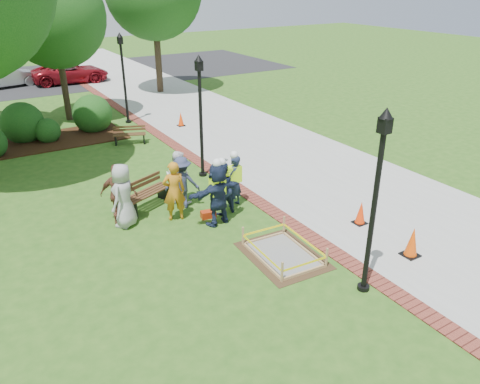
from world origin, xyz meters
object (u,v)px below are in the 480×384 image
wet_concrete_pad (283,248)px  bench_near (148,199)px  lamp_near (376,191)px  cone_front (412,243)px  hivis_worker_a (218,192)px  hivis_worker_c (222,186)px  hivis_worker_b (234,179)px

wet_concrete_pad → bench_near: 4.85m
lamp_near → cone_front: bearing=10.8°
cone_front → hivis_worker_a: hivis_worker_a is taller
hivis_worker_a → hivis_worker_c: size_ratio=1.13×
lamp_near → hivis_worker_c: (-0.87, 5.04, -1.59)m
lamp_near → hivis_worker_b: bearing=93.1°
cone_front → hivis_worker_c: hivis_worker_c is taller
cone_front → lamp_near: 2.95m
bench_near → lamp_near: 7.41m
cone_front → hivis_worker_a: bearing=129.0°
wet_concrete_pad → hivis_worker_a: 2.59m
bench_near → hivis_worker_a: hivis_worker_a is taller
wet_concrete_pad → hivis_worker_c: 3.00m
hivis_worker_b → lamp_near: bearing=-86.9°
hivis_worker_a → bench_near: bearing=123.8°
lamp_near → hivis_worker_b: lamp_near is taller
cone_front → bench_near: bearing=127.4°
cone_front → hivis_worker_b: size_ratio=0.45×
wet_concrete_pad → bench_near: bench_near is taller
wet_concrete_pad → cone_front: cone_front is taller
wet_concrete_pad → hivis_worker_c: (-0.13, 2.92, 0.66)m
hivis_worker_c → cone_front: bearing=-57.8°
wet_concrete_pad → bench_near: (-1.93, 4.45, 0.05)m
bench_near → cone_front: 7.77m
lamp_near → hivis_worker_c: 5.35m
wet_concrete_pad → bench_near: bearing=113.4°
bench_near → hivis_worker_c: bearing=-40.4°
hivis_worker_a → lamp_near: bearing=-74.0°
hivis_worker_a → hivis_worker_b: size_ratio=1.11×
hivis_worker_b → bench_near: bearing=151.8°
wet_concrete_pad → hivis_worker_a: bearing=103.1°
cone_front → hivis_worker_a: (-3.35, 4.13, 0.59)m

